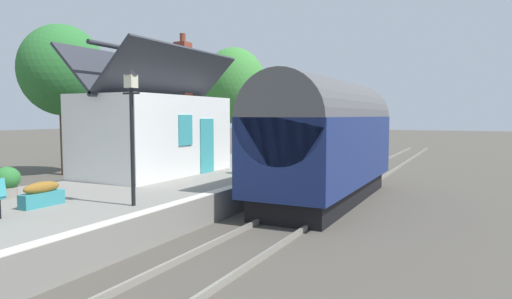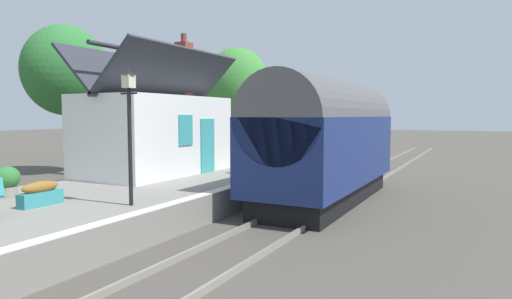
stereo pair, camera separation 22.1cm
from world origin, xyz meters
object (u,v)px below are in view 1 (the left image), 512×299
Objects in this scene: bench_by_lamp at (293,146)px; planter_by_door at (7,181)px; station_building at (156,131)px; planter_bench_right at (242,161)px; tree_behind_building at (234,86)px; planter_under_sign at (42,195)px; tree_far_right at (129,89)px; train at (327,139)px; tree_distant at (62,71)px; lamp_post_platform at (132,110)px; planter_edge_far at (300,155)px; station_sign_board at (296,138)px.

bench_by_lamp is 1.66× the size of planter_by_door.
bench_by_lamp is at bearing -10.11° from station_building.
tree_behind_building is (15.42, 9.09, 4.07)m from planter_bench_right.
bench_by_lamp is 1.29× the size of planter_under_sign.
tree_far_right is at bearing 32.89° from planter_by_door.
train is at bearing -31.66° from planter_under_sign.
planter_bench_right is 0.10× the size of tree_behind_building.
planter_under_sign is 13.38m from tree_distant.
train is 1.41× the size of station_building.
lamp_post_platform is at bearing -123.51° from tree_distant.
tree_distant is (0.82, 14.17, 3.08)m from train.
train is at bearing -149.73° from planter_edge_far.
tree_behind_building is at bearing 48.06° from bench_by_lamp.
planter_edge_far is 0.16× the size of tree_far_right.
station_sign_board is (10.95, 0.01, -1.17)m from lamp_post_platform.
station_building reaches higher than planter_bench_right.
planter_bench_right is (-0.15, 3.31, -0.93)m from train.
station_sign_board reaches higher than bench_by_lamp.
station_building is at bearing -133.73° from tree_far_right.
bench_by_lamp is at bearing 28.99° from train.
bench_by_lamp is 15.79m from planter_by_door.
planter_by_door is 4.27m from lamp_post_platform.
train is at bearing -87.39° from planter_bench_right.
train reaches higher than station_sign_board.
tree_behind_building is (15.27, 12.39, 3.14)m from train.
planter_bench_right is 0.12× the size of tree_far_right.
planter_by_door is at bearing 163.29° from planter_edge_far.
train is at bearing -146.30° from station_sign_board.
tree_behind_building is 8.08m from tree_far_right.
station_sign_board is 15.06m from tree_far_right.
planter_under_sign is (-6.18, -1.53, -1.34)m from station_building.
tree_behind_building is (11.00, 9.55, 3.35)m from station_sign_board.
station_building is 5.78× the size of planter_under_sign.
train is 19.23m from tree_far_right.
train is at bearing -41.55° from planter_by_door.
planter_bench_right is at bearing 174.07° from station_sign_board.
tree_behind_building reaches higher than station_sign_board.
tree_distant reaches higher than station_building.
station_building is 14.96m from tree_far_right.
lamp_post_platform is at bearing -137.28° from tree_far_right.
planter_edge_far is 0.93× the size of planter_under_sign.
planter_bench_right is at bearing -149.49° from tree_behind_building.
train reaches higher than lamp_post_platform.
station_building is 5.98m from planter_by_door.
planter_under_sign is (-0.32, -1.81, -0.17)m from planter_by_door.
planter_bench_right is at bearing -24.27° from planter_by_door.
tree_distant is (0.97, 10.86, 4.01)m from planter_bench_right.
train reaches higher than planter_by_door.
planter_by_door is at bearing 177.26° from station_building.
planter_by_door is at bearing 162.26° from station_sign_board.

